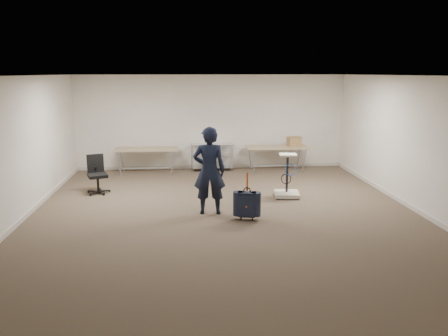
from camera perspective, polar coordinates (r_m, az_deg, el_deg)
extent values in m
plane|color=#4C3F2E|center=(9.02, 0.13, -6.11)|extent=(9.00, 9.00, 0.00)
plane|color=beige|center=(13.12, -1.69, 5.99)|extent=(8.00, 0.00, 8.00)
plane|color=beige|center=(4.35, 5.66, -7.31)|extent=(8.00, 0.00, 8.00)
plane|color=beige|center=(9.22, -25.48, 2.05)|extent=(0.00, 9.00, 9.00)
plane|color=beige|center=(9.88, 23.94, 2.81)|extent=(0.00, 9.00, 9.00)
plane|color=white|center=(8.55, 0.14, 11.98)|extent=(8.00, 8.00, 0.00)
cube|color=beige|center=(13.33, -1.65, 0.21)|extent=(8.00, 0.02, 0.10)
cube|color=beige|center=(9.52, -24.67, -5.95)|extent=(0.02, 9.00, 0.10)
cube|color=beige|center=(10.16, 23.23, -4.71)|extent=(0.02, 9.00, 0.10)
cube|color=#97865D|center=(12.70, -10.11, 2.45)|extent=(1.80, 0.75, 0.03)
cylinder|color=#92959A|center=(12.81, -10.01, -0.03)|extent=(1.50, 0.02, 0.02)
cylinder|color=#92959A|center=(12.56, -13.57, 0.49)|extent=(0.13, 0.04, 0.69)
cylinder|color=#92959A|center=(12.43, -6.71, 0.63)|extent=(0.13, 0.04, 0.69)
cylinder|color=#92959A|center=(13.14, -13.20, 1.03)|extent=(0.13, 0.04, 0.69)
cylinder|color=#92959A|center=(13.02, -6.65, 1.17)|extent=(0.13, 0.04, 0.69)
cube|color=#97865D|center=(12.93, 6.92, 2.73)|extent=(1.80, 0.75, 0.03)
cylinder|color=#92959A|center=(13.04, 6.86, 0.29)|extent=(1.50, 0.02, 0.02)
cylinder|color=#92959A|center=(12.57, 3.82, 0.83)|extent=(0.13, 0.04, 0.69)
cylinder|color=#92959A|center=(12.89, 10.42, 0.93)|extent=(0.13, 0.04, 0.69)
cylinder|color=#92959A|center=(13.16, 3.42, 1.35)|extent=(0.13, 0.04, 0.69)
cylinder|color=#92959A|center=(13.46, 9.74, 1.44)|extent=(0.13, 0.04, 0.69)
cylinder|color=silver|center=(12.73, -4.21, 1.21)|extent=(0.02, 0.02, 0.80)
cylinder|color=silver|center=(12.81, 1.17, 1.30)|extent=(0.02, 0.02, 0.80)
cylinder|color=silver|center=(13.18, -4.25, 1.58)|extent=(0.02, 0.02, 0.80)
cylinder|color=silver|center=(13.25, 0.95, 1.68)|extent=(0.02, 0.02, 0.80)
cube|color=silver|center=(13.04, -1.57, 0.15)|extent=(1.20, 0.45, 0.02)
cube|color=silver|center=(12.97, -1.58, 1.66)|extent=(1.20, 0.45, 0.02)
cube|color=silver|center=(12.91, -1.59, 3.10)|extent=(1.20, 0.45, 0.01)
imported|color=black|center=(8.87, -1.93, -0.36)|extent=(0.69, 0.49, 1.81)
cube|color=black|center=(8.62, 3.01, -4.70)|extent=(0.39, 0.28, 0.48)
cube|color=black|center=(8.71, 3.00, -6.26)|extent=(0.34, 0.21, 0.03)
cylinder|color=black|center=(8.72, 2.26, -6.55)|extent=(0.04, 0.07, 0.06)
cylinder|color=black|center=(8.70, 3.72, -6.61)|extent=(0.04, 0.07, 0.06)
torus|color=black|center=(8.54, 3.03, -2.99)|extent=(0.15, 0.06, 0.15)
cube|color=#E03D0B|center=(8.52, 3.05, -1.82)|extent=(0.03, 0.01, 0.37)
cylinder|color=black|center=(10.99, -16.07, -2.97)|extent=(0.56, 0.56, 0.08)
cylinder|color=black|center=(10.94, -16.13, -2.00)|extent=(0.06, 0.06, 0.37)
cube|color=black|center=(10.90, -16.19, -0.95)|extent=(0.55, 0.55, 0.07)
cube|color=black|center=(11.04, -16.45, 0.60)|extent=(0.39, 0.19, 0.45)
cube|color=#EDE4CB|center=(10.37, 8.20, -3.38)|extent=(0.62, 0.62, 0.09)
cylinder|color=black|center=(10.12, 7.25, -4.00)|extent=(0.07, 0.07, 0.04)
cylinder|color=black|center=(10.30, 8.21, -0.68)|extent=(0.06, 0.06, 0.89)
cube|color=#EDE4CB|center=(10.16, 8.36, 1.69)|extent=(0.43, 0.38, 0.04)
torus|color=blue|center=(10.15, 8.72, -0.24)|extent=(0.30, 0.15, 0.27)
cube|color=olive|center=(13.08, 9.12, 3.46)|extent=(0.41, 0.34, 0.28)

